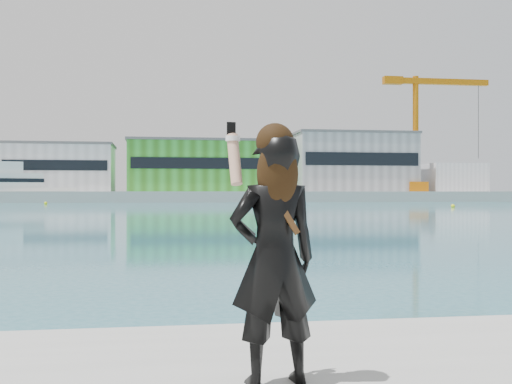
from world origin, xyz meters
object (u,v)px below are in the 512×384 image
buoy_near (453,207)px  woman (274,251)px  motor_yacht (11,188)px  dock_crane (421,129)px  buoy_far (46,204)px

buoy_near → woman: size_ratio=0.31×
motor_yacht → buoy_near: 75.55m
motor_yacht → buoy_near: size_ratio=41.83×
motor_yacht → buoy_near: (61.91, -43.22, -2.66)m
dock_crane → motor_yacht: (-79.95, -8.25, -12.40)m
dock_crane → motor_yacht: bearing=-174.1°
buoy_far → woman: (17.63, -99.60, 1.61)m
motor_yacht → woman: size_ratio=13.12×
dock_crane → woman: 134.80m
dock_crane → buoy_near: bearing=-109.3°
dock_crane → woman: bearing=-113.7°
buoy_near → buoy_far: (-53.56, 28.29, 0.00)m
buoy_near → dock_crane: bearing=70.7°
buoy_far → woman: 101.16m
buoy_near → woman: bearing=-116.7°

